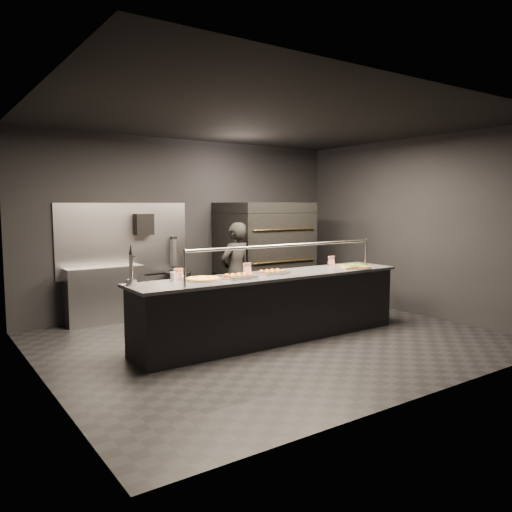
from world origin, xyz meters
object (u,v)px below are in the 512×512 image
object	(u,v)px
pizza_oven	(264,255)
square_pizza	(354,267)
fire_extinguisher	(174,252)
slider_tray_a	(239,276)
towel_dispenser	(143,224)
prep_shelf	(105,295)
slider_tray_b	(272,272)
round_pizza	(203,279)
beer_tap	(131,273)
trash_bin	(179,293)
service_counter	(273,307)
worker	(236,273)

from	to	relation	value
pizza_oven	square_pizza	bearing A→B (deg)	-84.43
fire_extinguisher	slider_tray_a	world-z (taller)	fire_extinguisher
pizza_oven	towel_dispenser	size ratio (longest dim) A/B	5.46
prep_shelf	slider_tray_b	bearing A→B (deg)	-55.16
round_pizza	slider_tray_b	world-z (taller)	slider_tray_b
towel_dispenser	beer_tap	world-z (taller)	towel_dispenser
towel_dispenser	round_pizza	size ratio (longest dim) A/B	0.70
beer_tap	slider_tray_b	size ratio (longest dim) A/B	1.15
prep_shelf	trash_bin	xyz separation A→B (m)	(1.24, -0.10, -0.08)
fire_extinguisher	beer_tap	distance (m)	2.72
towel_dispenser	slider_tray_a	xyz separation A→B (m)	(0.30, -2.44, -0.61)
round_pizza	trash_bin	distance (m)	2.33
service_counter	slider_tray_b	xyz separation A→B (m)	(-0.00, 0.02, 0.48)
beer_tap	worker	size ratio (longest dim) A/B	0.31
beer_tap	round_pizza	size ratio (longest dim) A/B	0.99
prep_shelf	slider_tray_b	size ratio (longest dim) A/B	2.79
towel_dispenser	trash_bin	world-z (taller)	towel_dispenser
round_pizza	trash_bin	size ratio (longest dim) A/B	0.68
fire_extinguisher	round_pizza	xyz separation A→B (m)	(-0.71, -2.33, -0.12)
service_counter	towel_dispenser	distance (m)	2.78
fire_extinguisher	square_pizza	xyz separation A→B (m)	(1.75, -2.55, -0.12)
prep_shelf	slider_tray_b	world-z (taller)	slider_tray_b
round_pizza	slider_tray_a	world-z (taller)	slider_tray_a
round_pizza	beer_tap	bearing A→B (deg)	171.82
beer_tap	round_pizza	distance (m)	0.91
prep_shelf	beer_tap	distance (m)	2.24
slider_tray_b	worker	distance (m)	1.20
pizza_oven	slider_tray_a	size ratio (longest dim) A/B	4.24
service_counter	slider_tray_b	distance (m)	0.48
towel_dispenser	worker	xyz separation A→B (m)	(1.04, -1.19, -0.75)
worker	pizza_oven	bearing A→B (deg)	-158.23
pizza_oven	square_pizza	world-z (taller)	pizza_oven
prep_shelf	round_pizza	bearing A→B (deg)	-76.48
slider_tray_a	square_pizza	world-z (taller)	slider_tray_a
towel_dispenser	fire_extinguisher	world-z (taller)	towel_dispenser
towel_dispenser	round_pizza	world-z (taller)	towel_dispenser
prep_shelf	square_pizza	size ratio (longest dim) A/B	2.40
slider_tray_a	worker	bearing A→B (deg)	59.25
beer_tap	trash_bin	distance (m)	2.66
prep_shelf	worker	size ratio (longest dim) A/B	0.75
fire_extinguisher	pizza_oven	bearing A→B (deg)	-17.89
worker	towel_dispenser	bearing A→B (deg)	-60.49
square_pizza	worker	distance (m)	1.85
service_counter	towel_dispenser	xyz separation A→B (m)	(-0.90, 2.39, 1.09)
trash_bin	worker	xyz separation A→B (m)	(0.51, -1.02, 0.43)
trash_bin	worker	size ratio (longest dim) A/B	0.46
prep_shelf	fire_extinguisher	xyz separation A→B (m)	(1.25, 0.08, 0.61)
fire_extinguisher	slider_tray_a	xyz separation A→B (m)	(-0.25, -2.45, -0.12)
slider_tray_b	trash_bin	size ratio (longest dim) A/B	0.59
square_pizza	trash_bin	distance (m)	3.01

